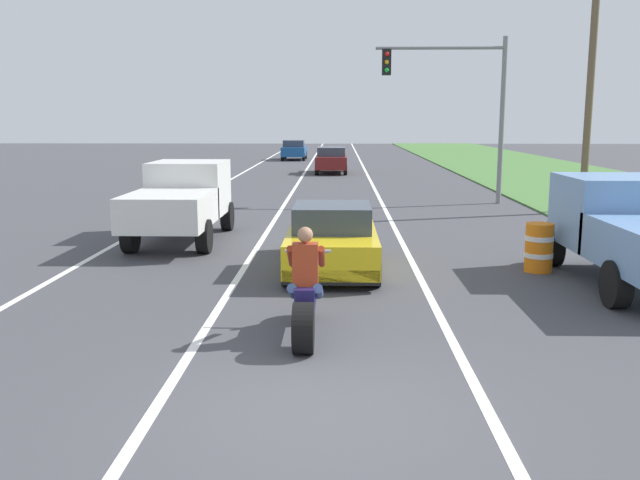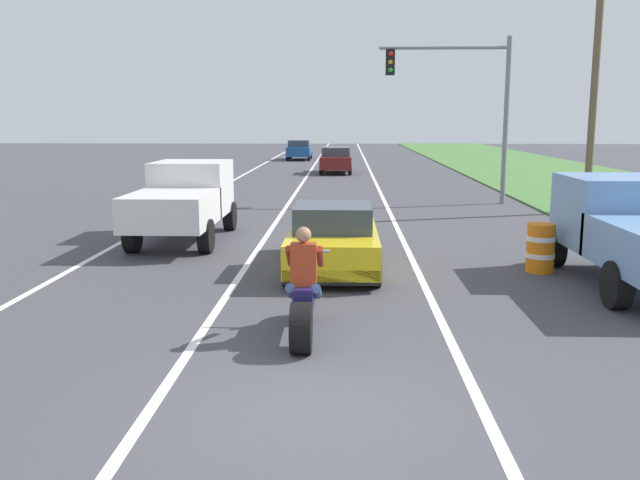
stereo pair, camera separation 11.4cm
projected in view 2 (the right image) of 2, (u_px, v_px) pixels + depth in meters
ground_plane at (316, 412)px, 7.30m from camera, size 160.00×160.00×0.00m
lane_stripe_left_solid at (202, 197)px, 27.18m from camera, size 0.14×120.00×0.01m
lane_stripe_right_solid at (383, 198)px, 26.92m from camera, size 0.14×120.00×0.01m
lane_stripe_centre_dashed at (292, 198)px, 27.05m from camera, size 0.14×120.00×0.01m
motorcycle_with_rider at (304, 298)px, 9.64m from camera, size 0.70×2.21×1.62m
sports_car_yellow at (333, 239)px, 14.18m from camera, size 1.84×4.30×1.37m
pickup_truck_left_lane_white at (184, 198)px, 17.38m from camera, size 2.02×4.80×1.98m
pickup_truck_right_shoulder_light_blue at (633, 228)px, 12.65m from camera, size 2.02×4.80×1.98m
traffic_light_mast_near at (467, 93)px, 24.59m from camera, size 4.72×0.34×6.00m
utility_pole_roadside at (594, 97)px, 22.14m from camera, size 0.24×0.24×7.57m
construction_barrel_nearest at (540, 248)px, 13.91m from camera, size 0.58×0.58×1.00m
distant_car_far_ahead at (336, 160)px, 39.20m from camera, size 1.80×4.00×1.50m
distant_car_further_ahead at (299, 150)px, 52.05m from camera, size 1.80×4.00×1.50m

